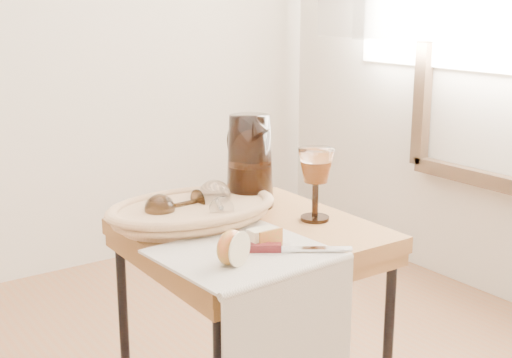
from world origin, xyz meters
TOP-DOWN VIEW (x-y plane):
  - side_table at (0.36, 0.17)m, footprint 0.53×0.53m
  - tea_towel at (0.24, 0.03)m, footprint 0.34×0.31m
  - bread_basket at (0.26, 0.27)m, footprint 0.38×0.27m
  - goblet_lying_a at (0.23, 0.28)m, footprint 0.12×0.08m
  - goblet_lying_b at (0.31, 0.24)m, footprint 0.12×0.15m
  - pitcher at (0.45, 0.31)m, footprint 0.22×0.28m
  - wine_goblet at (0.51, 0.13)m, footprint 0.09×0.09m
  - apple_half at (0.18, -0.01)m, footprint 0.09×0.07m
  - apple_wedge at (0.29, 0.04)m, footprint 0.06×0.03m
  - table_knife at (0.32, -0.02)m, footprint 0.21×0.15m

SIDE VIEW (x-z plane):
  - side_table at x=0.36m, z-range 0.00..0.66m
  - tea_towel at x=0.24m, z-range 0.66..0.67m
  - table_knife at x=0.32m, z-range 0.67..0.68m
  - bread_basket at x=0.26m, z-range 0.66..0.71m
  - apple_wedge at x=0.29m, z-range 0.67..0.71m
  - apple_half at x=0.18m, z-range 0.67..0.74m
  - goblet_lying_a at x=0.23m, z-range 0.67..0.74m
  - goblet_lying_b at x=0.31m, z-range 0.67..0.75m
  - wine_goblet at x=0.51m, z-range 0.66..0.84m
  - pitcher at x=0.45m, z-range 0.64..0.91m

